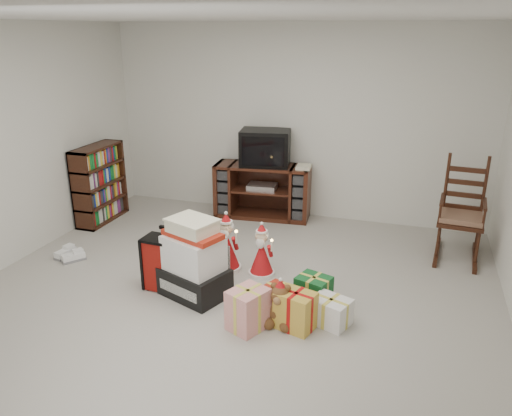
# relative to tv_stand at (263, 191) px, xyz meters

# --- Properties ---
(room) EXTENTS (5.01, 5.01, 2.51)m
(room) POSITION_rel_tv_stand_xyz_m (0.35, -2.24, 0.89)
(room) COLOR #B3ADA4
(room) RESTS_ON ground
(tv_stand) EXTENTS (1.29, 0.56, 0.72)m
(tv_stand) POSITION_rel_tv_stand_xyz_m (0.00, 0.00, 0.00)
(tv_stand) COLOR #451D13
(tv_stand) RESTS_ON floor
(bookshelf) EXTENTS (0.27, 0.82, 1.01)m
(bookshelf) POSITION_rel_tv_stand_xyz_m (-1.98, -0.80, 0.12)
(bookshelf) COLOR #3B1E10
(bookshelf) RESTS_ON floor
(rocking_chair) EXTENTS (0.53, 0.81, 1.17)m
(rocking_chair) POSITION_rel_tv_stand_xyz_m (2.44, -0.50, 0.04)
(rocking_chair) COLOR #3B1E10
(rocking_chair) RESTS_ON floor
(gift_pile) EXTENTS (0.72, 0.62, 0.76)m
(gift_pile) POSITION_rel_tv_stand_xyz_m (0.03, -2.24, -0.03)
(gift_pile) COLOR black
(gift_pile) RESTS_ON floor
(red_suitcase) EXTENTS (0.42, 0.24, 0.63)m
(red_suitcase) POSITION_rel_tv_stand_xyz_m (-0.28, -2.23, -0.09)
(red_suitcase) COLOR maroon
(red_suitcase) RESTS_ON floor
(stocking) EXTENTS (0.28, 0.20, 0.55)m
(stocking) POSITION_rel_tv_stand_xyz_m (0.05, -2.15, -0.08)
(stocking) COLOR #0B650D
(stocking) RESTS_ON floor
(teddy_bear) EXTENTS (0.26, 0.23, 0.38)m
(teddy_bear) POSITION_rel_tv_stand_xyz_m (0.94, -2.47, -0.19)
(teddy_bear) COLOR brown
(teddy_bear) RESTS_ON floor
(santa_figurine) EXTENTS (0.28, 0.26, 0.57)m
(santa_figurine) POSITION_rel_tv_stand_xyz_m (0.51, -1.64, -0.14)
(santa_figurine) COLOR #AF1217
(santa_figurine) RESTS_ON floor
(mrs_claus_figurine) EXTENTS (0.31, 0.29, 0.63)m
(mrs_claus_figurine) POSITION_rel_tv_stand_xyz_m (0.12, -1.64, -0.12)
(mrs_claus_figurine) COLOR #AF1217
(mrs_claus_figurine) RESTS_ON floor
(sneaker_pair) EXTENTS (0.35, 0.26, 0.09)m
(sneaker_pair) POSITION_rel_tv_stand_xyz_m (-1.63, -1.95, -0.32)
(sneaker_pair) COLOR white
(sneaker_pair) RESTS_ON floor
(gift_cluster) EXTENTS (0.85, 0.96, 0.29)m
(gift_cluster) POSITION_rel_tv_stand_xyz_m (1.04, -2.36, -0.22)
(gift_cluster) COLOR #AE2613
(gift_cluster) RESTS_ON floor
(crt_television) EXTENTS (0.70, 0.56, 0.47)m
(crt_television) POSITION_rel_tv_stand_xyz_m (0.03, 0.01, 0.59)
(crt_television) COLOR black
(crt_television) RESTS_ON tv_stand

